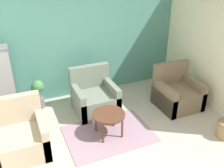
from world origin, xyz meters
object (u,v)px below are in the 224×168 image
Objects in this scene: potted_plant at (38,91)px; coffee_table at (109,116)px; armchair_right at (177,94)px; birdcage at (5,85)px; armchair_middle at (95,98)px; armchair_left at (20,138)px.

coffee_table is at bearing -55.42° from potted_plant.
armchair_right is at bearing 11.28° from coffee_table.
armchair_right is 3.64m from birdcage.
armchair_middle reaches higher than potted_plant.
armchair_right and armchair_middle have the same top height.
armchair_right is at bearing 3.43° from armchair_left.
birdcage is 2.29× the size of potted_plant.
armchair_middle is at bearing -16.91° from birdcage.
armchair_middle is at bearing 86.85° from coffee_table.
coffee_table is 0.40× the size of birdcage.
potted_plant is at bearing 151.62° from armchair_middle.
birdcage is at bearing 163.09° from armchair_middle.
armchair_right reaches higher than potted_plant.
potted_plant is (-1.03, 1.49, -0.01)m from coffee_table.
armchair_left and armchair_middle have the same top height.
armchair_left is 3.35m from armchair_right.
potted_plant is at bearing 158.03° from armchair_right.
potted_plant is at bearing 5.72° from birdcage.
armchair_right is 1.43× the size of potted_plant.
birdcage reaches higher than armchair_left.
armchair_left is at bearing -176.57° from armchair_right.
armchair_right reaches higher than coffee_table.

